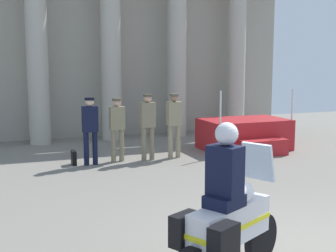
{
  "coord_description": "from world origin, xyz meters",
  "views": [
    {
      "loc": [
        -3.61,
        -4.85,
        2.55
      ],
      "look_at": [
        -0.66,
        2.9,
        1.38
      ],
      "focal_mm": 48.19,
      "sensor_mm": 36.0,
      "label": 1
    }
  ],
  "objects_px": {
    "reviewing_stand": "(245,135)",
    "officer_in_row_0": "(90,126)",
    "officer_in_row_2": "(148,122)",
    "officer_in_row_1": "(117,124)",
    "motorcycle_with_rider": "(226,218)",
    "briefcase_on_ground": "(74,158)",
    "officer_in_row_3": "(174,120)"
  },
  "relations": [
    {
      "from": "reviewing_stand",
      "to": "motorcycle_with_rider",
      "type": "height_order",
      "value": "motorcycle_with_rider"
    },
    {
      "from": "reviewing_stand",
      "to": "officer_in_row_2",
      "type": "bearing_deg",
      "value": -172.93
    },
    {
      "from": "officer_in_row_1",
      "to": "officer_in_row_2",
      "type": "height_order",
      "value": "officer_in_row_2"
    },
    {
      "from": "officer_in_row_2",
      "to": "officer_in_row_1",
      "type": "bearing_deg",
      "value": -9.74
    },
    {
      "from": "reviewing_stand",
      "to": "officer_in_row_2",
      "type": "distance_m",
      "value": 3.23
    },
    {
      "from": "officer_in_row_0",
      "to": "motorcycle_with_rider",
      "type": "distance_m",
      "value": 6.67
    },
    {
      "from": "officer_in_row_0",
      "to": "officer_in_row_1",
      "type": "relative_size",
      "value": 1.03
    },
    {
      "from": "motorcycle_with_rider",
      "to": "briefcase_on_ground",
      "type": "xyz_separation_m",
      "value": [
        -0.65,
        6.81,
        -0.61
      ]
    },
    {
      "from": "officer_in_row_1",
      "to": "officer_in_row_2",
      "type": "bearing_deg",
      "value": 170.26
    },
    {
      "from": "officer_in_row_1",
      "to": "motorcycle_with_rider",
      "type": "bearing_deg",
      "value": 86.72
    },
    {
      "from": "reviewing_stand",
      "to": "officer_in_row_1",
      "type": "xyz_separation_m",
      "value": [
        -3.93,
        -0.25,
        0.54
      ]
    },
    {
      "from": "reviewing_stand",
      "to": "officer_in_row_3",
      "type": "xyz_separation_m",
      "value": [
        -2.38,
        -0.34,
        0.59
      ]
    },
    {
      "from": "officer_in_row_0",
      "to": "officer_in_row_1",
      "type": "height_order",
      "value": "officer_in_row_0"
    },
    {
      "from": "reviewing_stand",
      "to": "officer_in_row_2",
      "type": "relative_size",
      "value": 1.42
    },
    {
      "from": "officer_in_row_0",
      "to": "motorcycle_with_rider",
      "type": "relative_size",
      "value": 0.89
    },
    {
      "from": "officer_in_row_0",
      "to": "officer_in_row_3",
      "type": "distance_m",
      "value": 2.27
    },
    {
      "from": "officer_in_row_0",
      "to": "briefcase_on_ground",
      "type": "height_order",
      "value": "officer_in_row_0"
    },
    {
      "from": "reviewing_stand",
      "to": "officer_in_row_3",
      "type": "distance_m",
      "value": 2.48
    },
    {
      "from": "officer_in_row_0",
      "to": "officer_in_row_2",
      "type": "height_order",
      "value": "officer_in_row_2"
    },
    {
      "from": "officer_in_row_2",
      "to": "briefcase_on_ground",
      "type": "bearing_deg",
      "value": -3.5
    },
    {
      "from": "officer_in_row_3",
      "to": "officer_in_row_2",
      "type": "bearing_deg",
      "value": 4.8
    },
    {
      "from": "officer_in_row_0",
      "to": "reviewing_stand",
      "type": "bearing_deg",
      "value": -174.42
    },
    {
      "from": "officer_in_row_3",
      "to": "officer_in_row_1",
      "type": "bearing_deg",
      "value": -2.61
    },
    {
      "from": "motorcycle_with_rider",
      "to": "officer_in_row_0",
      "type": "bearing_deg",
      "value": 64.62
    },
    {
      "from": "officer_in_row_2",
      "to": "officer_in_row_3",
      "type": "relative_size",
      "value": 1.01
    },
    {
      "from": "reviewing_stand",
      "to": "officer_in_row_0",
      "type": "relative_size",
      "value": 1.46
    },
    {
      "from": "officer_in_row_1",
      "to": "officer_in_row_0",
      "type": "bearing_deg",
      "value": 12.41
    },
    {
      "from": "officer_in_row_1",
      "to": "reviewing_stand",
      "type": "bearing_deg",
      "value": -175.71
    },
    {
      "from": "officer_in_row_3",
      "to": "motorcycle_with_rider",
      "type": "distance_m",
      "value": 7.02
    },
    {
      "from": "reviewing_stand",
      "to": "officer_in_row_3",
      "type": "bearing_deg",
      "value": -171.98
    },
    {
      "from": "officer_in_row_1",
      "to": "motorcycle_with_rider",
      "type": "height_order",
      "value": "motorcycle_with_rider"
    },
    {
      "from": "officer_in_row_3",
      "to": "briefcase_on_ground",
      "type": "height_order",
      "value": "officer_in_row_3"
    }
  ]
}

